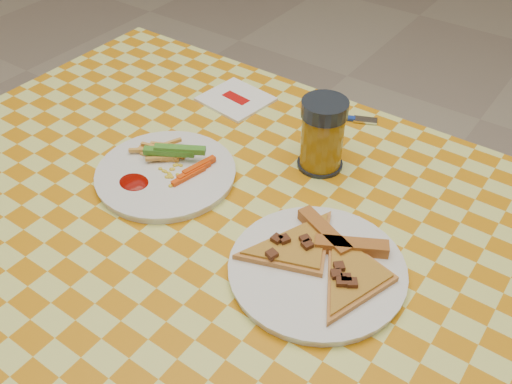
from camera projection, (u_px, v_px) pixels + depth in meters
table at (232, 251)px, 0.98m from camera, size 1.28×0.88×0.76m
plate_left at (166, 175)px, 1.01m from camera, size 0.26×0.26×0.01m
plate_right at (317, 270)px, 0.84m from camera, size 0.27×0.27×0.01m
fries_veggies at (167, 162)px, 1.01m from camera, size 0.16×0.15×0.04m
pizza_slices at (325, 258)px, 0.84m from camera, size 0.30×0.25×0.02m
drink_glass at (322, 135)px, 1.00m from camera, size 0.08×0.08×0.13m
napkin at (236, 99)px, 1.21m from camera, size 0.15×0.14×0.01m
fork at (341, 117)px, 1.15m from camera, size 0.14×0.07×0.01m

